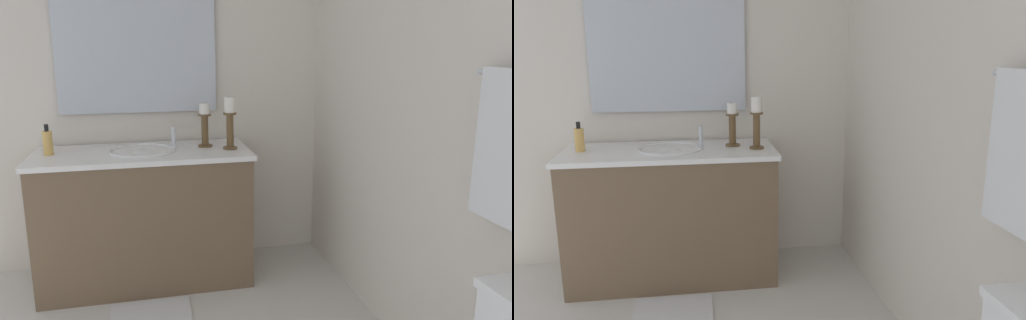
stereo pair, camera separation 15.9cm
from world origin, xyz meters
TOP-DOWN VIEW (x-y plane):
  - wall_back at (0.00, 1.22)m, footprint 2.72×0.04m
  - wall_left at (-1.36, 0.00)m, footprint 0.04×2.44m
  - vanity_cabinet at (-1.04, -0.01)m, footprint 0.58×1.30m
  - sink_basin at (-1.04, -0.01)m, footprint 0.40×0.40m
  - mirror at (-1.32, -0.01)m, footprint 0.02×1.00m
  - candle_holder_tall at (-0.98, 0.52)m, footprint 0.09×0.09m
  - candle_holder_short at (-1.09, 0.38)m, footprint 0.09×0.09m
  - soap_bottle at (-1.06, -0.55)m, footprint 0.06×0.06m
  - towel_near_vanity at (0.62, 1.14)m, footprint 0.28×0.03m

SIDE VIEW (x-z plane):
  - vanity_cabinet at x=-1.04m, z-range 0.00..0.84m
  - sink_basin at x=-1.04m, z-range 0.68..0.92m
  - soap_bottle at x=-1.06m, z-range 0.82..1.00m
  - candle_holder_short at x=-1.09m, z-range 0.84..1.12m
  - candle_holder_tall at x=-0.98m, z-range 0.85..1.17m
  - towel_near_vanity at x=0.62m, z-range 0.89..1.40m
  - wall_back at x=0.00m, z-range 0.00..2.45m
  - wall_left at x=-1.36m, z-range 0.00..2.45m
  - mirror at x=-1.32m, z-range 1.04..1.79m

